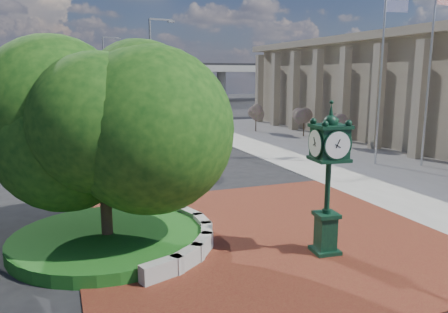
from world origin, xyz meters
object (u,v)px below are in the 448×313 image
Objects in this scene: flagpole_b at (381,77)px; parked_car at (111,114)px; flagpole_a at (429,73)px; street_lamp_far at (106,72)px; street_lamp_near at (154,70)px; post_clock at (328,173)px.

parked_car is at bearing 111.27° from flagpole_b.
street_lamp_far is (-14.50, 35.41, 0.27)m from flagpole_a.
street_lamp_far is at bearing 93.56° from parked_car.
street_lamp_far is at bearing 95.94° from street_lamp_near.
post_clock reaches higher than parked_car.
flagpole_a is at bearing 35.19° from post_clock.
parked_car is 0.49× the size of street_lamp_near.
parked_car is 33.92m from flagpole_b.
flagpole_a is (12.80, 9.02, 2.95)m from post_clock.
street_lamp_far is at bearing 109.83° from flagpole_b.
flagpole_a is at bearing -64.05° from parked_car.
flagpole_a is at bearing -53.33° from street_lamp_near.
post_clock is 41.85m from parked_car.
street_lamp_near is at bearing -81.13° from parked_car.
parked_car is at bearing -88.61° from street_lamp_far.
parked_car is 5.60m from street_lamp_far.
street_lamp_near is at bearing -84.06° from street_lamp_far.
flagpole_a reaches higher than parked_car.
flagpole_b is at bearing -56.24° from street_lamp_near.
street_lamp_far is (-12.26, 33.99, 0.45)m from flagpole_b.
flagpole_a is 2.66m from flagpole_b.
street_lamp_near is 1.01× the size of street_lamp_far.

